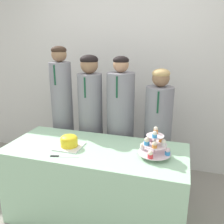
{
  "coord_description": "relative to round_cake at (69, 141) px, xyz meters",
  "views": [
    {
      "loc": [
        0.73,
        -1.52,
        1.71
      ],
      "look_at": [
        0.15,
        0.39,
        1.1
      ],
      "focal_mm": 38.0,
      "sensor_mm": 36.0,
      "label": 1
    }
  ],
  "objects": [
    {
      "name": "wall_back",
      "position": [
        0.24,
        1.29,
        0.54
      ],
      "size": [
        9.0,
        0.06,
        2.7
      ],
      "color": "silver",
      "rests_on": "ground_plane"
    },
    {
      "name": "table",
      "position": [
        0.24,
        0.05,
        -0.43
      ],
      "size": [
        1.68,
        0.72,
        0.75
      ],
      "color": "#A8DBB2",
      "rests_on": "ground_plane"
    },
    {
      "name": "round_cake",
      "position": [
        0.0,
        0.0,
        0.0
      ],
      "size": [
        0.24,
        0.24,
        0.12
      ],
      "color": "white",
      "rests_on": "table"
    },
    {
      "name": "cake_knife",
      "position": [
        0.01,
        -0.2,
        -0.06
      ],
      "size": [
        0.25,
        0.07,
        0.01
      ],
      "rotation": [
        0.0,
        0.0,
        0.23
      ],
      "color": "silver",
      "rests_on": "table"
    },
    {
      "name": "cupcake_stand",
      "position": [
        0.79,
        0.03,
        0.06
      ],
      "size": [
        0.28,
        0.28,
        0.26
      ],
      "color": "silver",
      "rests_on": "table"
    },
    {
      "name": "student_0",
      "position": [
        -0.39,
        0.6,
        -0.01
      ],
      "size": [
        0.25,
        0.25,
        1.65
      ],
      "color": "gray",
      "rests_on": "ground_plane"
    },
    {
      "name": "student_1",
      "position": [
        -0.02,
        0.6,
        -0.05
      ],
      "size": [
        0.28,
        0.28,
        1.56
      ],
      "color": "gray",
      "rests_on": "ground_plane"
    },
    {
      "name": "student_2",
      "position": [
        0.33,
        0.6,
        -0.08
      ],
      "size": [
        0.3,
        0.31,
        1.56
      ],
      "color": "gray",
      "rests_on": "ground_plane"
    },
    {
      "name": "student_3",
      "position": [
        0.75,
        0.6,
        -0.13
      ],
      "size": [
        0.29,
        0.3,
        1.44
      ],
      "color": "gray",
      "rests_on": "ground_plane"
    }
  ]
}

